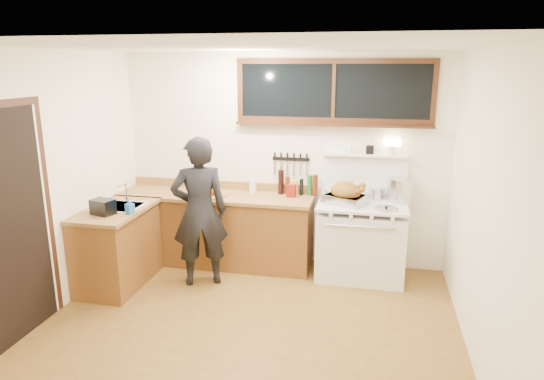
% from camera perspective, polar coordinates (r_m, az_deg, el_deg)
% --- Properties ---
extents(ground_plane, '(4.00, 3.50, 0.02)m').
position_cam_1_polar(ground_plane, '(4.87, -2.75, -15.84)').
color(ground_plane, brown).
extents(room_shell, '(4.10, 3.60, 2.65)m').
position_cam_1_polar(room_shell, '(4.28, -3.02, 3.70)').
color(room_shell, white).
rests_on(room_shell, ground).
extents(counter_back, '(2.44, 0.64, 1.00)m').
position_cam_1_polar(counter_back, '(6.16, -6.61, -4.47)').
color(counter_back, brown).
rests_on(counter_back, ground).
extents(counter_left, '(0.64, 1.09, 0.90)m').
position_cam_1_polar(counter_left, '(5.81, -17.73, -6.32)').
color(counter_left, brown).
rests_on(counter_left, ground).
extents(sink_unit, '(0.50, 0.45, 0.37)m').
position_cam_1_polar(sink_unit, '(5.74, -17.50, -2.39)').
color(sink_unit, white).
rests_on(sink_unit, counter_left).
extents(vintage_stove, '(1.02, 0.74, 1.60)m').
position_cam_1_polar(vintage_stove, '(5.82, 10.41, -5.63)').
color(vintage_stove, white).
rests_on(vintage_stove, ground).
extents(back_window, '(2.32, 0.13, 0.77)m').
position_cam_1_polar(back_window, '(5.81, 7.23, 10.62)').
color(back_window, black).
rests_on(back_window, room_shell).
extents(left_doorway, '(0.02, 1.04, 2.17)m').
position_cam_1_polar(left_doorway, '(4.87, -28.10, -3.55)').
color(left_doorway, black).
rests_on(left_doorway, ground).
extents(knife_strip, '(0.46, 0.03, 0.28)m').
position_cam_1_polar(knife_strip, '(5.98, 2.22, 3.55)').
color(knife_strip, black).
rests_on(knife_strip, room_shell).
extents(man, '(0.74, 0.63, 1.71)m').
position_cam_1_polar(man, '(5.48, -8.52, -2.56)').
color(man, black).
rests_on(man, ground).
extents(soap_bottle, '(0.10, 0.10, 0.17)m').
position_cam_1_polar(soap_bottle, '(5.40, -16.40, -1.84)').
color(soap_bottle, blue).
rests_on(soap_bottle, counter_left).
extents(toaster, '(0.27, 0.22, 0.16)m').
position_cam_1_polar(toaster, '(5.47, -19.27, -1.89)').
color(toaster, black).
rests_on(toaster, counter_left).
extents(cutting_board, '(0.50, 0.42, 0.14)m').
position_cam_1_polar(cutting_board, '(5.94, -7.38, -0.16)').
color(cutting_board, olive).
rests_on(cutting_board, counter_back).
extents(roast_turkey, '(0.56, 0.51, 0.25)m').
position_cam_1_polar(roast_turkey, '(5.63, 8.69, -0.53)').
color(roast_turkey, silver).
rests_on(roast_turkey, vintage_stove).
extents(stockpot, '(0.38, 0.38, 0.28)m').
position_cam_1_polar(stockpot, '(5.82, 14.86, -0.00)').
color(stockpot, silver).
rests_on(stockpot, vintage_stove).
extents(saucepan, '(0.20, 0.31, 0.13)m').
position_cam_1_polar(saucepan, '(5.89, 12.11, -0.37)').
color(saucepan, silver).
rests_on(saucepan, vintage_stove).
extents(pot_lid, '(0.30, 0.30, 0.04)m').
position_cam_1_polar(pot_lid, '(5.48, 13.28, -2.16)').
color(pot_lid, silver).
rests_on(pot_lid, vintage_stove).
extents(coffee_tin, '(0.11, 0.09, 0.16)m').
position_cam_1_polar(coffee_tin, '(5.84, 2.28, -0.08)').
color(coffee_tin, maroon).
rests_on(coffee_tin, counter_back).
extents(pitcher, '(0.11, 0.11, 0.17)m').
position_cam_1_polar(pitcher, '(6.03, -2.28, 0.47)').
color(pitcher, white).
rests_on(pitcher, counter_back).
extents(bottle_cluster, '(0.49, 0.07, 0.30)m').
position_cam_1_polar(bottle_cluster, '(5.93, 3.02, 0.62)').
color(bottle_cluster, black).
rests_on(bottle_cluster, counter_back).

